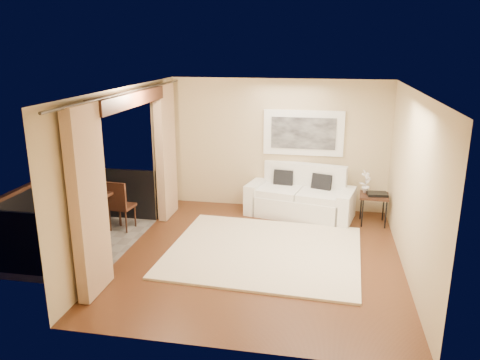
% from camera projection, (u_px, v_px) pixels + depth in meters
% --- Properties ---
extents(floor, '(5.00, 5.00, 0.00)m').
position_uv_depth(floor, '(260.00, 256.00, 7.70)').
color(floor, '#562F19').
rests_on(floor, ground).
extents(room_shell, '(5.00, 6.40, 5.00)m').
position_uv_depth(room_shell, '(129.00, 99.00, 7.37)').
color(room_shell, white).
rests_on(room_shell, ground).
extents(balcony, '(1.81, 2.60, 1.17)m').
position_uv_depth(balcony, '(75.00, 232.00, 8.23)').
color(balcony, '#605B56').
rests_on(balcony, ground).
extents(curtains, '(0.16, 4.80, 2.64)m').
position_uv_depth(curtains, '(135.00, 172.00, 7.69)').
color(curtains, tan).
rests_on(curtains, ground).
extents(artwork, '(1.62, 0.07, 0.92)m').
position_uv_depth(artwork, '(303.00, 133.00, 9.48)').
color(artwork, white).
rests_on(artwork, room_shell).
extents(rug, '(3.27, 2.88, 0.04)m').
position_uv_depth(rug, '(264.00, 251.00, 7.83)').
color(rug, '#F2E3C2').
rests_on(rug, floor).
extents(sofa, '(2.24, 1.32, 1.01)m').
position_uv_depth(sofa, '(301.00, 198.00, 9.48)').
color(sofa, white).
rests_on(sofa, floor).
extents(side_table, '(0.58, 0.58, 0.58)m').
position_uv_depth(side_table, '(374.00, 198.00, 8.95)').
color(side_table, '#321A10').
rests_on(side_table, floor).
extents(tray, '(0.40, 0.31, 0.05)m').
position_uv_depth(tray, '(377.00, 194.00, 8.90)').
color(tray, black).
rests_on(tray, side_table).
extents(orchid, '(0.28, 0.28, 0.45)m').
position_uv_depth(orchid, '(366.00, 182.00, 8.99)').
color(orchid, white).
rests_on(orchid, side_table).
extents(bistro_table, '(0.77, 0.77, 0.79)m').
position_uv_depth(bistro_table, '(98.00, 194.00, 8.56)').
color(bistro_table, '#321A10').
rests_on(bistro_table, balcony).
extents(balcony_chair_far, '(0.46, 0.46, 0.96)m').
position_uv_depth(balcony_chair_far, '(119.00, 202.00, 8.59)').
color(balcony_chair_far, '#321A10').
rests_on(balcony_chair_far, balcony).
extents(balcony_chair_near, '(0.53, 0.53, 1.03)m').
position_uv_depth(balcony_chair_near, '(75.00, 231.00, 7.17)').
color(balcony_chair_near, '#321A10').
rests_on(balcony_chair_near, balcony).
extents(ice_bucket, '(0.18, 0.18, 0.20)m').
position_uv_depth(ice_bucket, '(91.00, 182.00, 8.68)').
color(ice_bucket, white).
rests_on(ice_bucket, bistro_table).
extents(candle, '(0.06, 0.06, 0.07)m').
position_uv_depth(candle, '(104.00, 186.00, 8.64)').
color(candle, red).
rests_on(candle, bistro_table).
extents(vase, '(0.04, 0.04, 0.18)m').
position_uv_depth(vase, '(91.00, 188.00, 8.35)').
color(vase, silver).
rests_on(vase, bistro_table).
extents(glass_a, '(0.06, 0.06, 0.12)m').
position_uv_depth(glass_a, '(99.00, 189.00, 8.39)').
color(glass_a, white).
rests_on(glass_a, bistro_table).
extents(glass_b, '(0.06, 0.06, 0.12)m').
position_uv_depth(glass_b, '(109.00, 186.00, 8.54)').
color(glass_b, silver).
rests_on(glass_b, bistro_table).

